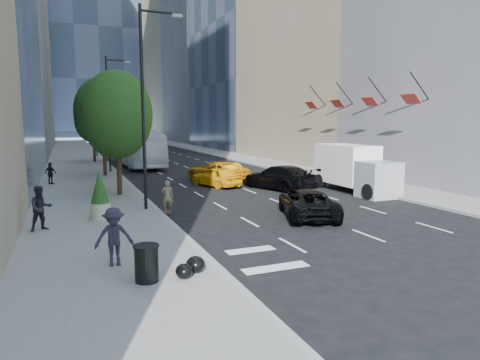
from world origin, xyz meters
name	(u,v)px	position (x,y,z in m)	size (l,w,h in m)	color
ground	(297,217)	(0.00, 0.00, 0.00)	(160.00, 160.00, 0.00)	black
sidewalk_left	(78,165)	(-9.00, 30.00, 0.07)	(6.00, 120.00, 0.15)	slate
sidewalk_right	(245,159)	(10.00, 30.00, 0.07)	(4.00, 120.00, 0.15)	slate
tower_right_far	(188,45)	(22.00, 98.00, 25.00)	(20.00, 24.00, 50.00)	#837A5B
lamp_near	(146,96)	(-6.32, 4.00, 5.81)	(2.13, 0.22, 10.00)	black
lamp_far	(110,107)	(-6.32, 22.00, 5.81)	(2.13, 0.22, 10.00)	black
tree_near	(117,115)	(-7.20, 9.00, 4.97)	(4.20, 4.20, 7.46)	black
tree_mid	(103,112)	(-7.20, 19.00, 5.32)	(4.50, 4.50, 7.99)	black
tree_far	(93,121)	(-7.20, 32.00, 4.62)	(3.90, 3.90, 6.92)	black
traffic_signal	(96,124)	(-6.40, 40.00, 4.23)	(2.48, 0.53, 5.20)	black
facade_flags	(354,100)	(10.64, 10.00, 6.18)	(1.85, 13.30, 2.05)	black
skateboarder	(168,199)	(-5.60, 3.00, 0.79)	(0.58, 0.38, 1.59)	#6D6344
black_sedan_lincoln	(308,203)	(0.50, -0.14, 0.69)	(2.30, 4.98, 1.39)	black
black_sedan_mercedes	(279,177)	(3.14, 7.91, 0.82)	(2.29, 5.64, 1.64)	black
taxi_a	(216,177)	(-0.40, 10.69, 0.71)	(1.67, 4.15, 1.42)	#F4A80C
taxi_b	(226,172)	(1.20, 13.00, 0.71)	(1.51, 4.33, 1.43)	#D0A00A
taxi_c	(217,172)	(0.50, 13.00, 0.77)	(2.54, 5.51, 1.53)	orange
taxi_d	(215,169)	(1.20, 15.50, 0.65)	(1.81, 4.45, 1.29)	yellow
city_bus	(139,148)	(-3.20, 26.89, 1.83)	(3.07, 13.14, 3.66)	white
box_truck	(354,168)	(7.20, 5.17, 1.54)	(2.32, 6.33, 3.02)	white
pedestrian_a	(41,208)	(-11.20, 1.31, 1.07)	(0.89, 0.70, 1.84)	black
pedestrian_b	(51,173)	(-11.20, 15.19, 0.93)	(0.91, 0.38, 1.55)	black
pedestrian_c	(114,237)	(-8.90, -4.28, 1.06)	(1.18, 0.68, 1.82)	#241C2B
trash_can	(147,264)	(-8.23, -6.00, 0.65)	(0.66, 0.66, 1.00)	black
planter_shrub	(100,196)	(-8.81, 2.56, 1.21)	(0.92, 0.92, 2.22)	#B2AD93
garbage_bags	(191,267)	(-6.94, -5.97, 0.38)	(0.97, 0.94, 0.48)	black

